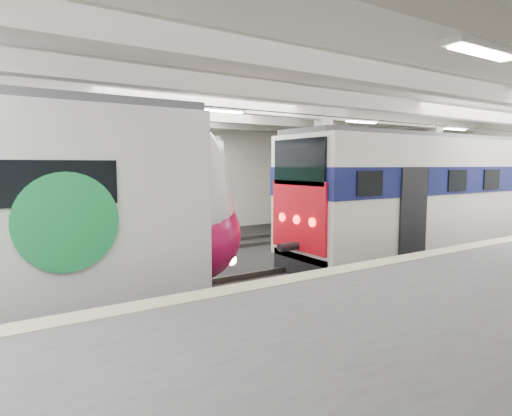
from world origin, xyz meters
TOP-DOWN VIEW (x-y plane):
  - station_hall at (0.00, -1.74)m, footprint 36.00×24.00m
  - older_rer at (7.85, 0.00)m, footprint 13.03×2.88m
  - far_train at (-5.43, 5.50)m, footprint 13.58×3.10m

SIDE VIEW (x-z plane):
  - far_train at x=-5.43m, z-range 0.07..4.41m
  - older_rer at x=7.85m, z-range 0.11..4.42m
  - station_hall at x=0.00m, z-range 0.37..6.12m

